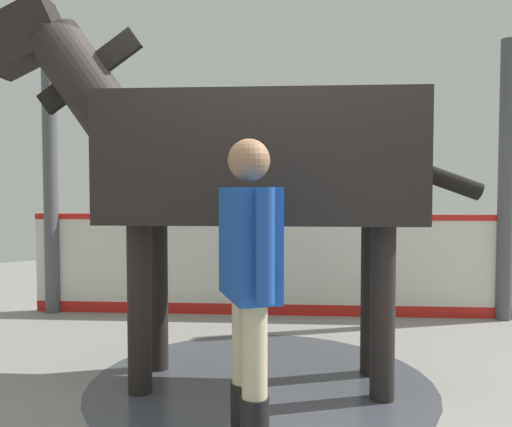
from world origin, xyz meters
TOP-DOWN VIEW (x-y plane):
  - ground_plane at (0.00, 0.00)m, footprint 16.00×16.00m
  - wet_patch at (0.40, -0.02)m, footprint 2.44×2.44m
  - barrier_wall at (2.00, -1.24)m, footprint 3.25×4.25m
  - roof_post_near at (3.44, 0.74)m, footprint 0.16×0.16m
  - roof_post_far at (0.49, -3.16)m, footprint 0.16×0.16m
  - horse at (0.48, 0.09)m, footprint 2.31×2.93m
  - handler at (-0.36, 0.56)m, footprint 0.64×0.35m

SIDE VIEW (x-z plane):
  - ground_plane at x=0.00m, z-range -0.02..0.00m
  - wet_patch at x=0.40m, z-range 0.00..0.00m
  - barrier_wall at x=2.00m, z-range -0.04..1.06m
  - handler at x=-0.36m, z-range 0.12..1.76m
  - roof_post_near at x=3.44m, z-range 0.00..2.91m
  - roof_post_far at x=0.49m, z-range 0.00..2.91m
  - horse at x=0.48m, z-range 0.21..2.94m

